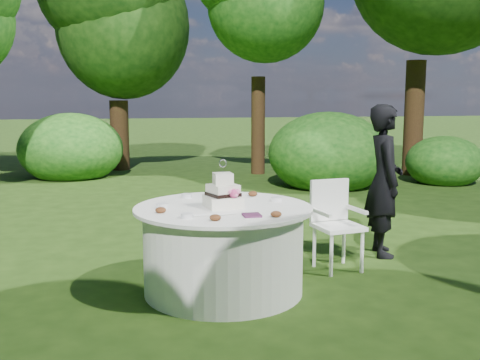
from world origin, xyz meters
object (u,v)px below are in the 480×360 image
Objects in this scene: chair at (334,217)px; guest at (384,181)px; cake at (223,194)px; table at (223,249)px; napkins at (252,215)px.

guest is at bearing 26.41° from chair.
cake is (-1.92, -0.83, 0.06)m from guest.
guest is 3.91× the size of cake.
cake is (-0.00, -0.03, 0.50)m from table.
cake reaches higher than table.
chair reaches higher than napkins.
napkins is at bearing -139.63° from chair.
napkins is 0.09× the size of table.
chair is (1.06, 0.90, -0.26)m from napkins.
chair is at bearing 20.82° from table.
cake is at bearing 125.88° from guest.
napkins is at bearing -70.75° from table.
guest reaches higher than napkins.
guest is at bearing 23.52° from cake.
table is (-1.91, -0.81, -0.43)m from guest.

